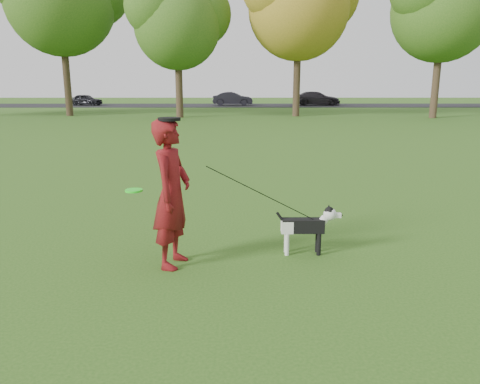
{
  "coord_description": "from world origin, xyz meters",
  "views": [
    {
      "loc": [
        -0.03,
        -6.58,
        2.54
      ],
      "look_at": [
        -0.0,
        -0.01,
        0.95
      ],
      "focal_mm": 35.0,
      "sensor_mm": 36.0,
      "label": 1
    }
  ],
  "objects_px": {
    "man": "(172,194)",
    "car_left": "(86,100)",
    "dog": "(308,224)",
    "car_mid": "(233,99)",
    "car_right": "(317,98)"
  },
  "relations": [
    {
      "from": "man",
      "to": "car_left",
      "type": "height_order",
      "value": "man"
    },
    {
      "from": "man",
      "to": "dog",
      "type": "distance_m",
      "value": 2.06
    },
    {
      "from": "man",
      "to": "car_mid",
      "type": "xyz_separation_m",
      "value": [
        0.35,
        40.41,
        -0.36
      ]
    },
    {
      "from": "car_mid",
      "to": "car_right",
      "type": "relative_size",
      "value": 0.85
    },
    {
      "from": "man",
      "to": "car_right",
      "type": "height_order",
      "value": "man"
    },
    {
      "from": "car_left",
      "to": "car_right",
      "type": "bearing_deg",
      "value": -77.71
    },
    {
      "from": "man",
      "to": "dog",
      "type": "height_order",
      "value": "man"
    },
    {
      "from": "man",
      "to": "car_left",
      "type": "relative_size",
      "value": 0.64
    },
    {
      "from": "dog",
      "to": "car_left",
      "type": "bearing_deg",
      "value": 111.75
    },
    {
      "from": "dog",
      "to": "car_right",
      "type": "relative_size",
      "value": 0.22
    },
    {
      "from": "car_left",
      "to": "car_mid",
      "type": "relative_size",
      "value": 0.82
    },
    {
      "from": "man",
      "to": "car_mid",
      "type": "distance_m",
      "value": 40.42
    },
    {
      "from": "man",
      "to": "car_left",
      "type": "distance_m",
      "value": 42.78
    },
    {
      "from": "dog",
      "to": "car_mid",
      "type": "distance_m",
      "value": 40.04
    },
    {
      "from": "dog",
      "to": "car_right",
      "type": "xyz_separation_m",
      "value": [
        6.64,
        40.0,
        0.23
      ]
    }
  ]
}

